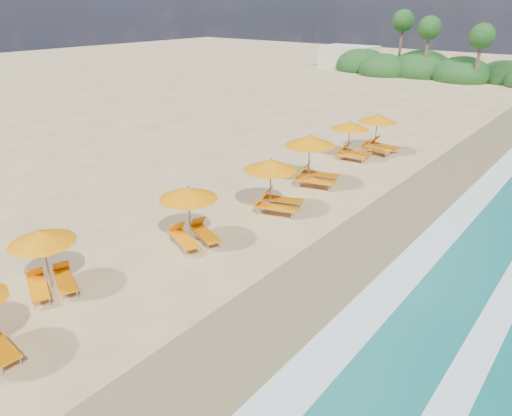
# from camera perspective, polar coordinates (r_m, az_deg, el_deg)

# --- Properties ---
(ground) EXTENTS (160.00, 160.00, 0.00)m
(ground) POSITION_cam_1_polar(r_m,az_deg,el_deg) (18.00, 0.00, -3.50)
(ground) COLOR #D7B77E
(ground) RESTS_ON ground
(wet_sand) EXTENTS (4.00, 160.00, 0.01)m
(wet_sand) POSITION_cam_1_polar(r_m,az_deg,el_deg) (16.13, 11.28, -7.47)
(wet_sand) COLOR olive
(wet_sand) RESTS_ON ground
(surf_foam) EXTENTS (4.00, 160.00, 0.01)m
(surf_foam) POSITION_cam_1_polar(r_m,az_deg,el_deg) (15.32, 20.35, -10.35)
(surf_foam) COLOR white
(surf_foam) RESTS_ON ground
(station_2) EXTENTS (2.63, 2.60, 2.03)m
(station_2) POSITION_cam_1_polar(r_m,az_deg,el_deg) (15.64, -24.12, -5.52)
(station_2) COLOR olive
(station_2) RESTS_ON ground
(station_3) EXTENTS (2.84, 2.80, 2.21)m
(station_3) POSITION_cam_1_polar(r_m,az_deg,el_deg) (17.20, -7.89, -0.52)
(station_3) COLOR olive
(station_3) RESTS_ON ground
(station_4) EXTENTS (2.98, 2.92, 2.34)m
(station_4) POSITION_cam_1_polar(r_m,az_deg,el_deg) (19.77, 2.26, 3.20)
(station_4) COLOR olive
(station_4) RESTS_ON ground
(station_5) EXTENTS (3.16, 3.08, 2.51)m
(station_5) POSITION_cam_1_polar(r_m,az_deg,el_deg) (22.89, 6.93, 6.19)
(station_5) COLOR olive
(station_5) RESTS_ON ground
(station_6) EXTENTS (2.55, 2.41, 2.20)m
(station_6) POSITION_cam_1_polar(r_m,az_deg,el_deg) (27.27, 11.56, 8.36)
(station_6) COLOR olive
(station_6) RESTS_ON ground
(station_7) EXTENTS (2.67, 2.51, 2.32)m
(station_7) POSITION_cam_1_polar(r_m,az_deg,el_deg) (28.84, 14.69, 9.04)
(station_7) COLOR olive
(station_7) RESTS_ON ground
(treeline) EXTENTS (25.80, 8.80, 9.74)m
(treeline) POSITION_cam_1_polar(r_m,az_deg,el_deg) (61.78, 20.24, 15.60)
(treeline) COLOR #163D14
(treeline) RESTS_ON ground
(beach_building) EXTENTS (7.00, 5.00, 2.80)m
(beach_building) POSITION_cam_1_polar(r_m,az_deg,el_deg) (68.79, 11.17, 17.59)
(beach_building) COLOR beige
(beach_building) RESTS_ON ground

